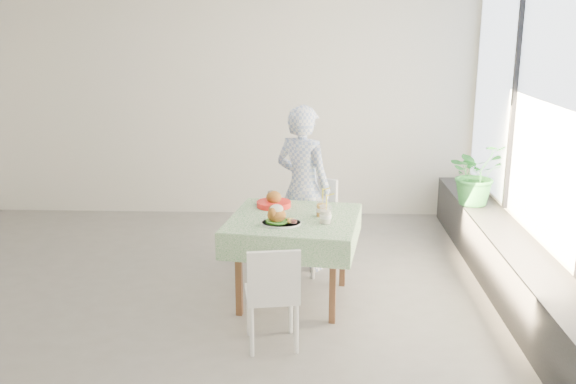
{
  "coord_description": "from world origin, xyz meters",
  "views": [
    {
      "loc": [
        1.06,
        -5.21,
        2.31
      ],
      "look_at": [
        0.86,
        -0.05,
        0.94
      ],
      "focal_mm": 40.0,
      "sensor_mm": 36.0,
      "label": 1
    }
  ],
  "objects_px": {
    "cafe_table": "(294,249)",
    "potted_plant": "(476,174)",
    "chair_near": "(272,315)",
    "diner": "(303,188)",
    "main_dish": "(279,218)",
    "chair_far": "(308,242)",
    "juice_cup_orange": "(322,209)"
  },
  "relations": [
    {
      "from": "cafe_table",
      "to": "main_dish",
      "type": "distance_m",
      "value": 0.41
    },
    {
      "from": "cafe_table",
      "to": "chair_near",
      "type": "height_order",
      "value": "chair_near"
    },
    {
      "from": "chair_far",
      "to": "main_dish",
      "type": "bearing_deg",
      "value": -104.11
    },
    {
      "from": "chair_far",
      "to": "diner",
      "type": "height_order",
      "value": "diner"
    },
    {
      "from": "diner",
      "to": "potted_plant",
      "type": "xyz_separation_m",
      "value": [
        1.76,
        0.54,
        0.03
      ]
    },
    {
      "from": "cafe_table",
      "to": "main_dish",
      "type": "height_order",
      "value": "main_dish"
    },
    {
      "from": "chair_near",
      "to": "cafe_table",
      "type": "bearing_deg",
      "value": 80.73
    },
    {
      "from": "diner",
      "to": "potted_plant",
      "type": "height_order",
      "value": "diner"
    },
    {
      "from": "juice_cup_orange",
      "to": "cafe_table",
      "type": "bearing_deg",
      "value": -172.56
    },
    {
      "from": "cafe_table",
      "to": "potted_plant",
      "type": "xyz_separation_m",
      "value": [
        1.82,
        1.32,
        0.36
      ]
    },
    {
      "from": "cafe_table",
      "to": "juice_cup_orange",
      "type": "xyz_separation_m",
      "value": [
        0.23,
        0.03,
        0.35
      ]
    },
    {
      "from": "chair_far",
      "to": "potted_plant",
      "type": "relative_size",
      "value": 1.36
    },
    {
      "from": "potted_plant",
      "to": "cafe_table",
      "type": "bearing_deg",
      "value": -144.08
    },
    {
      "from": "diner",
      "to": "chair_near",
      "type": "bearing_deg",
      "value": 114.73
    },
    {
      "from": "cafe_table",
      "to": "diner",
      "type": "height_order",
      "value": "diner"
    },
    {
      "from": "chair_near",
      "to": "juice_cup_orange",
      "type": "bearing_deg",
      "value": 66.58
    },
    {
      "from": "chair_far",
      "to": "juice_cup_orange",
      "type": "distance_m",
      "value": 0.89
    },
    {
      "from": "main_dish",
      "to": "potted_plant",
      "type": "relative_size",
      "value": 0.5
    },
    {
      "from": "cafe_table",
      "to": "chair_near",
      "type": "xyz_separation_m",
      "value": [
        -0.13,
        -0.82,
        -0.22
      ]
    },
    {
      "from": "diner",
      "to": "main_dish",
      "type": "bearing_deg",
      "value": 111.5
    },
    {
      "from": "main_dish",
      "to": "juice_cup_orange",
      "type": "xyz_separation_m",
      "value": [
        0.35,
        0.24,
        0.01
      ]
    },
    {
      "from": "cafe_table",
      "to": "potted_plant",
      "type": "distance_m",
      "value": 2.28
    },
    {
      "from": "chair_far",
      "to": "main_dish",
      "type": "height_order",
      "value": "main_dish"
    },
    {
      "from": "chair_near",
      "to": "potted_plant",
      "type": "xyz_separation_m",
      "value": [
        1.95,
        2.14,
        0.58
      ]
    },
    {
      "from": "diner",
      "to": "juice_cup_orange",
      "type": "relative_size",
      "value": 5.52
    },
    {
      "from": "diner",
      "to": "main_dish",
      "type": "relative_size",
      "value": 4.9
    },
    {
      "from": "juice_cup_orange",
      "to": "potted_plant",
      "type": "relative_size",
      "value": 0.44
    },
    {
      "from": "chair_far",
      "to": "diner",
      "type": "bearing_deg",
      "value": 137.09
    },
    {
      "from": "cafe_table",
      "to": "chair_near",
      "type": "distance_m",
      "value": 0.86
    },
    {
      "from": "cafe_table",
      "to": "diner",
      "type": "xyz_separation_m",
      "value": [
        0.06,
        0.78,
        0.33
      ]
    },
    {
      "from": "cafe_table",
      "to": "potted_plant",
      "type": "height_order",
      "value": "potted_plant"
    },
    {
      "from": "chair_near",
      "to": "main_dish",
      "type": "xyz_separation_m",
      "value": [
        0.02,
        0.61,
        0.55
      ]
    }
  ]
}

